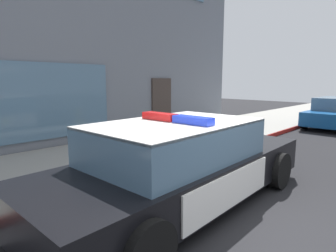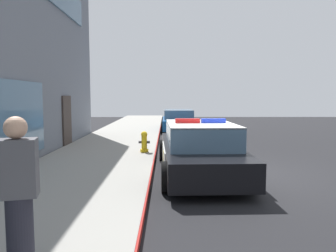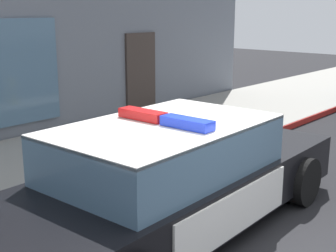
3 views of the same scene
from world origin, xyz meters
name	(u,v)px [view 1 (image 1 of 3)]	position (x,y,z in m)	size (l,w,h in m)	color
ground	(247,227)	(0.00, 0.00, 0.00)	(48.00, 48.00, 0.00)	black
sidewalk	(88,161)	(0.00, 4.24, 0.07)	(48.00, 3.57, 0.15)	gray
curb_red_paint	(135,179)	(0.00, 2.44, 0.08)	(28.80, 0.04, 0.14)	maroon
police_cruiser	(181,164)	(-0.06, 1.18, 0.68)	(5.23, 2.22, 1.49)	black
fire_hydrant	(198,138)	(2.46, 2.82, 0.50)	(0.34, 0.39, 0.73)	gold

